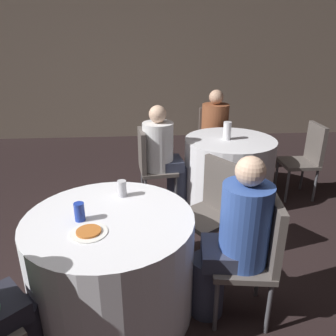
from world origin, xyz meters
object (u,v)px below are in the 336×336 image
Objects in this scene: table_far at (228,169)px; chair_far_west at (150,162)px; person_floral_shirt at (215,132)px; soda_can_blue at (79,212)px; soda_can_silver at (122,189)px; person_white_shirt at (164,156)px; chair_far_east at (307,154)px; person_blue_shirt at (233,241)px; chair_near_east at (257,250)px; chair_far_north at (213,134)px; chair_near_northeast at (213,203)px; bottle_far at (227,131)px; pizza_plate_near at (89,232)px; table_near at (112,264)px.

chair_far_west reaches higher than table_far.
person_floral_shirt is 9.69× the size of soda_can_blue.
chair_far_west is 7.41× the size of soda_can_silver.
chair_far_east is at bearing 86.31° from person_white_shirt.
chair_far_east is 0.76× the size of person_blue_shirt.
chair_near_east is 2.74m from chair_far_north.
chair_near_northeast is 4.42× the size of bottle_far.
person_white_shirt is 5.71× the size of bottle_far.
person_blue_shirt reaches higher than chair_near_east.
chair_near_northeast is 7.41× the size of soda_can_blue.
person_white_shirt is 1.73m from soda_can_blue.
person_floral_shirt is at bearing 90.00° from chair_far_north.
chair_far_west reaches higher than pizza_plate_near.
chair_near_northeast is at bearing 33.60° from table_near.
chair_near_northeast is 1.18m from pizza_plate_near.
chair_near_east is 1.09m from pizza_plate_near.
person_white_shirt reaches higher than chair_near_east.
chair_far_east is at bearing 0.47° from bottle_far.
table_far is at bearing 12.22° from bottle_far.
chair_far_west is (0.30, 1.56, 0.16)m from table_near.
chair_far_west is 0.76× the size of person_floral_shirt.
table_near is 4.95× the size of pizza_plate_near.
chair_far_west is 3.97× the size of pizza_plate_near.
person_floral_shirt is 5.20× the size of pizza_plate_near.
person_blue_shirt is at bearing 10.40° from chair_far_west.
table_far is 1.84m from person_blue_shirt.
chair_far_east is 2.52m from soda_can_silver.
chair_far_north is 0.76× the size of person_floral_shirt.
soda_can_blue is at bearing 125.85° from chair_far_east.
soda_can_silver is at bearing 123.13° from chair_far_east.
table_far is 2.24m from soda_can_blue.
chair_near_northeast is 1.00× the size of chair_far_west.
chair_near_northeast is 1.17m from soda_can_blue.
person_blue_shirt is 5.23× the size of pizza_plate_near.
chair_near_east reaches higher than soda_can_silver.
chair_far_west is at bearing 48.12° from chair_far_north.
chair_far_east is 3.97× the size of pizza_plate_near.
chair_far_north is at bearing 131.88° from chair_far_west.
chair_near_northeast is at bearing -108.26° from bottle_far.
table_far is 0.81m from person_white_shirt.
soda_can_silver is (0.17, 0.48, 0.05)m from pizza_plate_near.
soda_can_blue is at bearing 92.65° from person_blue_shirt.
chair_near_east is at bearing 146.32° from chair_far_east.
person_white_shirt reaches higher than chair_near_northeast.
chair_far_north is (0.93, 1.05, 0.00)m from chair_far_west.
bottle_far is (0.37, 1.76, 0.26)m from person_blue_shirt.
person_blue_shirt is at bearing 80.35° from person_floral_shirt.
bottle_far is at bearing 51.00° from soda_can_blue.
chair_near_northeast is at bearing 20.54° from chair_near_east.
chair_far_north is 0.17m from person_floral_shirt.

